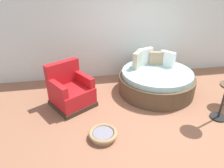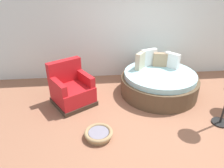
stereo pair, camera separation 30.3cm
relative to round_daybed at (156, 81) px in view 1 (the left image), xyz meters
The scene contains 5 objects.
ground_plane 1.16m from the round_daybed, 108.20° to the right, with size 8.00×8.00×0.02m, color #936047.
back_wall 1.62m from the round_daybed, 106.77° to the left, with size 8.00×0.12×2.70m, color silver.
round_daybed is the anchor object (origin of this frame).
red_armchair 2.06m from the round_daybed, behind, with size 1.10×1.10×0.94m.
pet_basket 2.09m from the round_daybed, 136.31° to the right, with size 0.51×0.51×0.13m.
Camera 1 is at (-1.48, -3.13, 2.54)m, focal length 32.90 mm.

